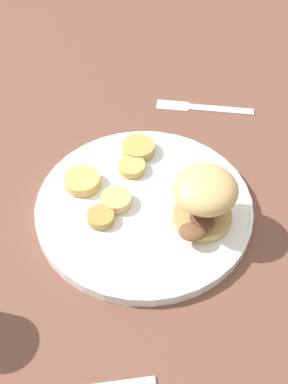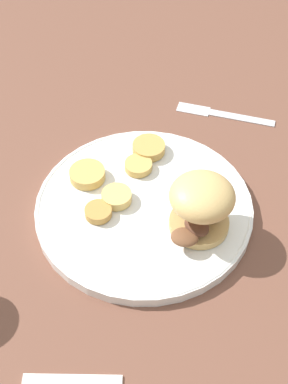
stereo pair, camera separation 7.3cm
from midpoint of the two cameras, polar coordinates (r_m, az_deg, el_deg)
ground_plane at (r=0.77m, az=-2.74°, el=-2.28°), size 4.00×4.00×0.00m
dinner_plate at (r=0.76m, az=-2.76°, el=-1.81°), size 0.31×0.31×0.02m
sandwich at (r=0.70m, az=3.46°, el=-0.72°), size 0.10×0.10×0.08m
potato_round_0 at (r=0.73m, az=-7.49°, el=-2.88°), size 0.04×0.04×0.01m
potato_round_1 at (r=0.78m, az=-9.29°, el=1.02°), size 0.05×0.05×0.01m
potato_round_2 at (r=0.82m, az=-3.18°, el=4.58°), size 0.05×0.05×0.01m
potato_round_3 at (r=0.75m, az=-5.80°, el=-1.01°), size 0.04×0.04×0.01m
potato_round_4 at (r=0.79m, az=-3.99°, el=2.57°), size 0.04×0.04×0.01m
fork at (r=0.93m, az=4.06°, el=8.87°), size 0.11×0.15×0.00m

